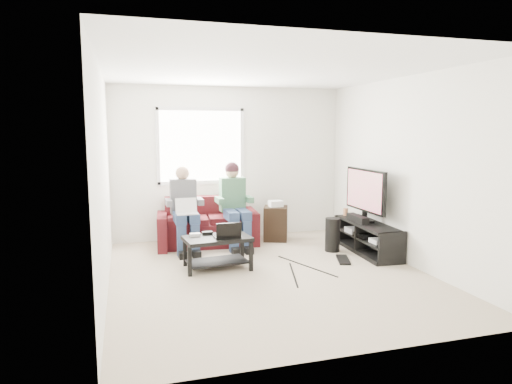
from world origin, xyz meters
TOP-DOWN VIEW (x-y plane):
  - floor at (0.00, 0.00)m, footprint 4.50×4.50m
  - ceiling at (0.00, 0.00)m, footprint 4.50×4.50m
  - wall_back at (0.00, 2.25)m, footprint 4.50×0.00m
  - wall_front at (0.00, -2.25)m, footprint 4.50×0.00m
  - wall_left at (-2.00, 0.00)m, footprint 0.00×4.50m
  - wall_right at (2.00, 0.00)m, footprint 0.00×4.50m
  - window at (-0.50, 2.23)m, footprint 1.48×0.04m
  - sofa at (-0.48, 1.81)m, footprint 1.69×0.87m
  - person_left at (-0.88, 1.55)m, footprint 0.40×0.70m
  - person_right at (-0.08, 1.57)m, footprint 0.40×0.71m
  - laptop_silver at (-0.88, 1.29)m, footprint 0.35×0.27m
  - coffee_table at (-0.59, 0.45)m, footprint 0.93×0.63m
  - laptop_black at (-0.47, 0.37)m, footprint 0.38×0.31m
  - controller_a at (-0.87, 0.57)m, footprint 0.14×0.10m
  - controller_b at (-0.69, 0.63)m, footprint 0.14×0.09m
  - controller_c at (-0.29, 0.60)m, footprint 0.14×0.09m
  - tv_stand at (1.77, 0.60)m, footprint 0.49×1.43m
  - tv at (1.77, 0.70)m, footprint 0.12×1.10m
  - soundbar at (1.65, 0.70)m, footprint 0.12×0.50m
  - drink_cup at (1.72, 1.23)m, footprint 0.08×0.08m
  - console_white at (1.77, 0.20)m, footprint 0.30×0.22m
  - console_grey at (1.77, 0.90)m, footprint 0.34×0.26m
  - console_black at (1.77, 0.55)m, footprint 0.38×0.30m
  - subwoofer at (1.30, 0.83)m, footprint 0.23×0.23m
  - keyboard_floor at (1.22, 0.31)m, footprint 0.31×0.50m
  - end_table at (0.68, 1.76)m, footprint 0.39×0.39m

SIDE VIEW (x-z plane):
  - floor at x=0.00m, z-range 0.00..0.00m
  - keyboard_floor at x=1.22m, z-range 0.00..0.03m
  - tv_stand at x=1.77m, z-range -0.02..0.45m
  - subwoofer at x=1.30m, z-range 0.00..0.52m
  - console_white at x=1.77m, z-range 0.25..0.31m
  - console_black at x=1.77m, z-range 0.25..0.32m
  - console_grey at x=1.77m, z-range 0.25..0.33m
  - sofa at x=-0.48m, z-range -0.09..0.67m
  - end_table at x=0.68m, z-range -0.04..0.65m
  - coffee_table at x=-0.59m, z-range 0.10..0.54m
  - controller_a at x=-0.87m, z-range 0.44..0.48m
  - controller_b at x=-0.69m, z-range 0.44..0.48m
  - controller_c at x=-0.29m, z-range 0.44..0.48m
  - soundbar at x=1.65m, z-range 0.47..0.57m
  - drink_cup at x=1.72m, z-range 0.47..0.59m
  - laptop_black at x=-0.47m, z-range 0.44..0.68m
  - laptop_silver at x=-0.88m, z-range 0.56..0.80m
  - person_left at x=-0.88m, z-range 0.06..1.36m
  - person_right at x=-0.08m, z-range 0.09..1.45m
  - tv at x=1.77m, z-range 0.52..1.33m
  - wall_back at x=0.00m, z-range -0.95..3.55m
  - wall_front at x=0.00m, z-range -0.95..3.55m
  - wall_left at x=-2.00m, z-range -0.95..3.55m
  - wall_right at x=2.00m, z-range -0.95..3.55m
  - window at x=-0.50m, z-range 0.96..2.24m
  - ceiling at x=0.00m, z-range 2.60..2.60m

